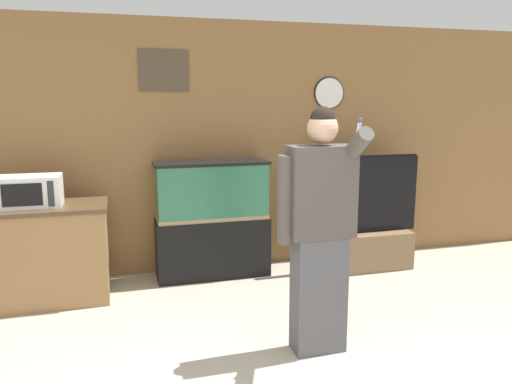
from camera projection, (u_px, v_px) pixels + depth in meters
name	position (u px, v px, depth m)	size (l,w,h in m)	color
wall_back_paneled	(170.00, 149.00, 5.12)	(10.00, 0.08, 2.60)	olive
counter_island	(24.00, 255.00, 4.42)	(1.47, 0.62, 0.88)	olive
microwave	(30.00, 191.00, 4.32)	(0.51, 0.33, 0.27)	white
aquarium_on_stand	(212.00, 220.00, 5.09)	(1.14, 0.39, 1.19)	black
tv_on_stand	(363.00, 236.00, 5.36)	(1.22, 0.40, 1.23)	brown
person_standing	(319.00, 228.00, 3.49)	(0.55, 0.42, 1.76)	#515156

